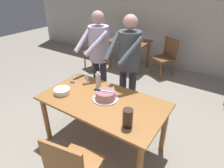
% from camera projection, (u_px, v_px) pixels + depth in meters
% --- Properties ---
extents(ground_plane, '(14.00, 14.00, 0.00)m').
position_uv_depth(ground_plane, '(104.00, 143.00, 2.85)').
color(ground_plane, gray).
extents(back_wall, '(10.00, 0.12, 2.70)m').
position_uv_depth(back_wall, '(184.00, 15.00, 4.63)').
color(back_wall, '#BCB7AD').
rests_on(back_wall, ground_plane).
extents(main_dining_table, '(1.63, 0.89, 0.75)m').
position_uv_depth(main_dining_table, '(103.00, 107.00, 2.54)').
color(main_dining_table, '#9E6633').
rests_on(main_dining_table, ground_plane).
extents(cake_on_platter, '(0.34, 0.34, 0.11)m').
position_uv_depth(cake_on_platter, '(106.00, 95.00, 2.49)').
color(cake_on_platter, silver).
rests_on(cake_on_platter, main_dining_table).
extents(cake_knife, '(0.26, 0.10, 0.02)m').
position_uv_depth(cake_knife, '(100.00, 90.00, 2.48)').
color(cake_knife, silver).
rests_on(cake_knife, cake_on_platter).
extents(plate_stack, '(0.22, 0.22, 0.07)m').
position_uv_depth(plate_stack, '(62.00, 91.00, 2.62)').
color(plate_stack, white).
rests_on(plate_stack, main_dining_table).
extents(wine_glass_near, '(0.08, 0.08, 0.14)m').
position_uv_depth(wine_glass_near, '(87.00, 77.00, 2.84)').
color(wine_glass_near, silver).
rests_on(wine_glass_near, main_dining_table).
extents(wine_glass_far, '(0.08, 0.08, 0.14)m').
position_uv_depth(wine_glass_far, '(73.00, 76.00, 2.88)').
color(wine_glass_far, silver).
rests_on(wine_glass_far, main_dining_table).
extents(water_bottle, '(0.07, 0.07, 0.25)m').
position_uv_depth(water_bottle, '(98.00, 81.00, 2.71)').
color(water_bottle, silver).
rests_on(water_bottle, main_dining_table).
extents(hurricane_lamp, '(0.11, 0.11, 0.21)m').
position_uv_depth(hurricane_lamp, '(128.00, 118.00, 2.00)').
color(hurricane_lamp, black).
rests_on(hurricane_lamp, main_dining_table).
extents(person_cutting_cake, '(0.46, 0.57, 1.72)m').
position_uv_depth(person_cutting_cake, '(128.00, 61.00, 2.81)').
color(person_cutting_cake, '#2D2D38').
rests_on(person_cutting_cake, ground_plane).
extents(person_standing_beside, '(0.46, 0.57, 1.72)m').
position_uv_depth(person_standing_beside, '(99.00, 53.00, 3.11)').
color(person_standing_beside, '#2D2D38').
rests_on(person_standing_beside, ground_plane).
extents(chair_near_side, '(0.51, 0.51, 0.90)m').
position_uv_depth(chair_near_side, '(72.00, 167.00, 1.90)').
color(chair_near_side, '#9E6633').
rests_on(chair_near_side, ground_plane).
extents(background_table, '(1.00, 0.70, 0.74)m').
position_uv_depth(background_table, '(129.00, 47.00, 5.00)').
color(background_table, brown).
rests_on(background_table, ground_plane).
extents(background_chair_0, '(0.60, 0.60, 0.90)m').
position_uv_depth(background_chair_0, '(166.00, 55.00, 4.67)').
color(background_chair_0, brown).
rests_on(background_chair_0, ground_plane).
extents(background_chair_2, '(0.55, 0.55, 0.90)m').
position_uv_depth(background_chair_2, '(96.00, 49.00, 5.07)').
color(background_chair_2, brown).
rests_on(background_chair_2, ground_plane).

